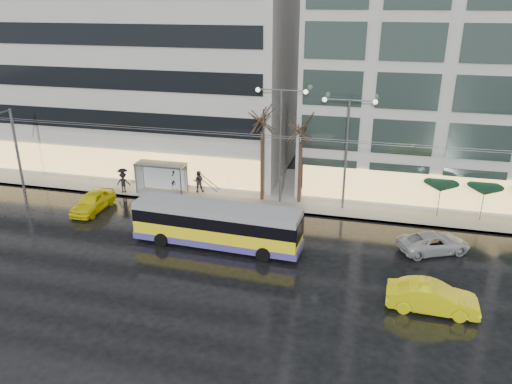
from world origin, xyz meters
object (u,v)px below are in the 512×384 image
(trolleybus, at_px, (217,226))
(bus_shelter, at_px, (158,170))
(street_lamp_near, at_px, (281,131))
(taxi_a, at_px, (93,202))

(trolleybus, relative_size, bus_shelter, 2.68)
(street_lamp_near, bearing_deg, taxi_a, -160.00)
(taxi_a, bearing_deg, street_lamp_near, 20.59)
(trolleybus, distance_m, bus_shelter, 11.24)
(bus_shelter, distance_m, taxi_a, 5.98)
(trolleybus, bearing_deg, street_lamp_near, 72.72)
(street_lamp_near, relative_size, taxi_a, 2.02)
(street_lamp_near, xyz_separation_m, taxi_a, (-13.66, -4.97, -5.23))
(trolleybus, xyz_separation_m, street_lamp_near, (2.53, 8.14, 4.59))
(bus_shelter, bearing_deg, taxi_a, -123.99)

